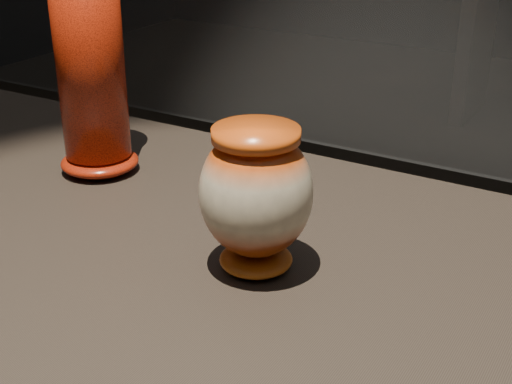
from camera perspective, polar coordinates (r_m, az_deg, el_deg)
main_vase at (r=0.76m, az=-0.00°, el=-0.20°), size 0.13×0.13×0.16m
tall_vase at (r=1.03m, az=-13.18°, el=10.66°), size 0.12×0.12×0.36m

